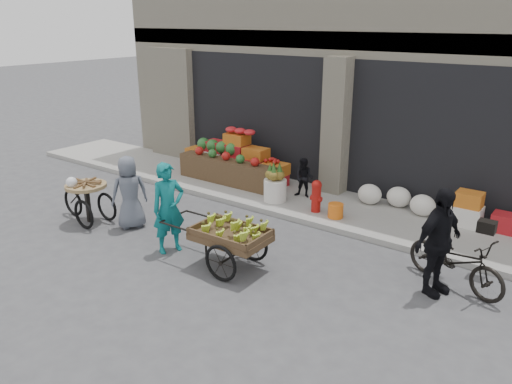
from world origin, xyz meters
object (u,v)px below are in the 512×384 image
Objects in this scene: pineapple_bin at (275,190)px; vendor_woman at (168,208)px; vendor_grey at (129,192)px; tricycle_cart at (87,196)px; orange_bucket at (336,211)px; bicycle at (456,260)px; seated_person at (304,178)px; banana_cart at (228,232)px; cyclist at (438,242)px; fire_hydrant at (316,195)px.

vendor_woman is at bearing -94.31° from pineapple_bin.
vendor_grey is (-1.44, 0.31, -0.09)m from vendor_woman.
tricycle_cart reaches higher than pineapple_bin.
bicycle is (2.76, -1.23, 0.18)m from orange_bucket.
bicycle is (6.99, 1.79, -0.11)m from tricycle_cart.
vendor_grey is at bearing 122.75° from bicycle.
bicycle is (3.96, -1.93, -0.13)m from seated_person.
orange_bucket is at bearing 85.27° from bicycle.
seated_person is at bearing 149.74° from orange_bucket.
banana_cart is 1.26× the size of cyclist.
vendor_woman is at bearing 106.87° from vendor_grey.
seated_person reaches higher than orange_bucket.
vendor_grey reaches higher than banana_cart.
vendor_woman is (-0.23, -3.09, 0.47)m from pineapple_bin.
vendor_woman is (-1.83, -2.99, 0.57)m from orange_bucket.
orange_bucket is at bearing -5.71° from fire_hydrant.
vendor_woman reaches higher than pineapple_bin.
fire_hydrant is 3.50m from bicycle.
seated_person is 3.97m from vendor_grey.
bicycle is 0.61m from cyclist.
vendor_grey is at bearing 119.45° from cyclist.
vendor_grey is (-2.07, -3.38, 0.17)m from seated_person.
banana_cart is (-0.05, -2.92, 0.15)m from fire_hydrant.
bicycle is at bearing 15.93° from tricycle_cart.
seated_person is (-0.70, 0.65, 0.08)m from fire_hydrant.
fire_hydrant is at bearing 174.29° from orange_bucket.
tricycle_cart is (-3.68, -0.15, -0.09)m from banana_cart.
vendor_grey is at bearing -121.09° from pineapple_bin.
seated_person reaches higher than pineapple_bin.
tricycle_cart is at bearing -130.10° from pineapple_bin.
seated_person reaches higher than bicycle.
pineapple_bin is at bearing 177.40° from fire_hydrant.
fire_hydrant is 0.42× the size of vendor_woman.
orange_bucket is at bearing 77.92° from banana_cart.
fire_hydrant is 4.83m from tricycle_cart.
fire_hydrant reaches higher than pineapple_bin.
pineapple_bin is 3.14m from vendor_woman.
bicycle is at bearing -16.94° from pineapple_bin.
bicycle is (6.04, 1.45, -0.30)m from vendor_grey.
vendor_grey is 0.88× the size of bicycle.
vendor_woman is at bearing -121.49° from orange_bucket.
orange_bucket is at bearing 37.09° from tricycle_cart.
cyclist is (3.11, 1.24, 0.21)m from banana_cart.
vendor_woman reaches higher than bicycle.
tricycle_cart is 0.82× the size of cyclist.
pineapple_bin is 4.09m from tricycle_cart.
orange_bucket is at bearing -40.26° from seated_person.
pineapple_bin is 0.73× the size of fire_hydrant.
cyclist is (5.84, 1.05, 0.11)m from vendor_grey.
tricycle_cart is at bearing -40.96° from vendor_grey.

